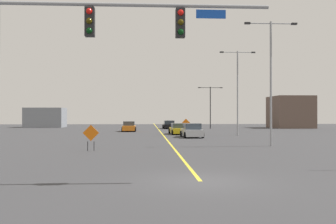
# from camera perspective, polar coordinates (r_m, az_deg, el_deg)

# --- Properties ---
(ground) EXTENTS (164.32, 164.32, 0.00)m
(ground) POSITION_cam_1_polar(r_m,az_deg,el_deg) (14.22, 4.89, -10.32)
(ground) COLOR #38383A
(road_centre_stripe) EXTENTS (0.16, 91.29, 0.01)m
(road_centre_stripe) POSITION_cam_1_polar(r_m,az_deg,el_deg) (59.59, -1.36, -2.72)
(road_centre_stripe) COLOR yellow
(road_centre_stripe) RESTS_ON ground
(traffic_signal_assembly) EXTENTS (9.95, 0.44, 6.88)m
(traffic_signal_assembly) POSITION_cam_1_polar(r_m,az_deg,el_deg) (14.26, -11.97, 10.42)
(traffic_signal_assembly) COLOR gray
(traffic_signal_assembly) RESTS_ON ground
(street_lamp_mid_left) EXTENTS (4.25, 0.24, 7.25)m
(street_lamp_mid_left) POSITION_cam_1_polar(r_m,az_deg,el_deg) (66.22, 6.36, 1.33)
(street_lamp_mid_left) COLOR black
(street_lamp_mid_left) RESTS_ON ground
(street_lamp_far_right) EXTENTS (4.16, 0.24, 9.83)m
(street_lamp_far_right) POSITION_cam_1_polar(r_m,az_deg,el_deg) (44.90, 10.38, 3.84)
(street_lamp_far_right) COLOR gray
(street_lamp_far_right) RESTS_ON ground
(street_lamp_mid_right) EXTENTS (4.12, 0.24, 9.65)m
(street_lamp_mid_right) POSITION_cam_1_polar(r_m,az_deg,el_deg) (30.59, 15.17, 5.64)
(street_lamp_mid_right) COLOR gray
(street_lamp_mid_right) RESTS_ON ground
(construction_sign_left_lane) EXTENTS (1.10, 0.07, 1.76)m
(construction_sign_left_lane) POSITION_cam_1_polar(r_m,az_deg,el_deg) (26.11, -11.49, -3.32)
(construction_sign_left_lane) COLOR orange
(construction_sign_left_lane) RESTS_ON ground
(construction_sign_median_far) EXTENTS (1.12, 0.22, 1.85)m
(construction_sign_median_far) POSITION_cam_1_polar(r_m,az_deg,el_deg) (54.30, 2.71, -1.72)
(construction_sign_median_far) COLOR orange
(construction_sign_median_far) RESTS_ON ground
(car_silver_mid) EXTENTS (2.20, 4.65, 1.51)m
(car_silver_mid) POSITION_cam_1_polar(r_m,az_deg,el_deg) (40.89, 3.57, -2.83)
(car_silver_mid) COLOR #B7BABF
(car_silver_mid) RESTS_ON ground
(car_black_far) EXTENTS (2.13, 4.62, 1.41)m
(car_black_far) POSITION_cam_1_polar(r_m,az_deg,el_deg) (65.43, 0.14, -1.94)
(car_black_far) COLOR black
(car_black_far) RESTS_ON ground
(car_orange_approaching) EXTENTS (2.02, 4.10, 1.45)m
(car_orange_approaching) POSITION_cam_1_polar(r_m,az_deg,el_deg) (55.25, -5.86, -2.23)
(car_orange_approaching) COLOR orange
(car_orange_approaching) RESTS_ON ground
(car_yellow_near) EXTENTS (2.33, 4.68, 1.36)m
(car_yellow_near) POSITION_cam_1_polar(r_m,az_deg,el_deg) (47.19, 1.61, -2.59)
(car_yellow_near) COLOR gold
(car_yellow_near) RESTS_ON ground
(roadside_building_east) EXTENTS (6.65, 7.49, 5.75)m
(roadside_building_east) POSITION_cam_1_polar(r_m,az_deg,el_deg) (72.58, 17.86, -0.01)
(roadside_building_east) COLOR brown
(roadside_building_east) RESTS_ON ground
(roadside_building_west) EXTENTS (7.11, 5.03, 3.72)m
(roadside_building_west) POSITION_cam_1_polar(r_m,az_deg,el_deg) (76.06, -17.91, -0.80)
(roadside_building_west) COLOR gray
(roadside_building_west) RESTS_ON ground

